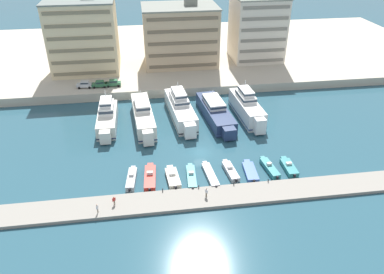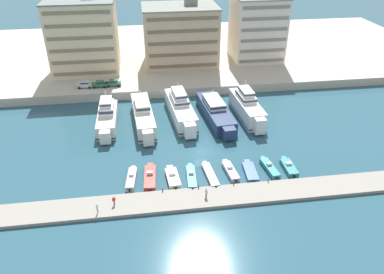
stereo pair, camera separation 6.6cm
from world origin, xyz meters
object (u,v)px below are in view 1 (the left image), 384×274
at_px(yacht_ivory_left, 143,115).
at_px(motorboat_grey_center_right, 230,171).
at_px(motorboat_grey_center, 210,175).
at_px(motorboat_teal_far_right, 289,167).
at_px(yacht_white_mid_left, 180,109).
at_px(motorboat_cream_mid_left, 173,178).
at_px(car_green_mid_left, 113,83).
at_px(pedestrian_near_edge, 206,192).
at_px(motorboat_teal_right, 269,168).
at_px(yacht_navy_center_left, 216,112).
at_px(motorboat_grey_far_left, 132,179).
at_px(car_green_left, 100,84).
at_px(motorboat_red_left, 150,177).
at_px(pedestrian_far_side, 97,208).
at_px(yacht_ivory_far_left, 107,117).
at_px(motorboat_teal_center_left, 191,177).
at_px(pedestrian_mid_deck, 114,200).
at_px(motorboat_blue_mid_right, 250,171).
at_px(yacht_white_center, 247,107).
at_px(car_silver_far_left, 85,84).

bearing_deg(yacht_ivory_left, motorboat_grey_center_right, -54.78).
height_order(motorboat_grey_center, motorboat_teal_far_right, motorboat_teal_far_right).
height_order(yacht_white_mid_left, motorboat_cream_mid_left, yacht_white_mid_left).
bearing_deg(car_green_mid_left, pedestrian_near_edge, -69.97).
relative_size(motorboat_teal_right, pedestrian_near_edge, 4.07).
relative_size(yacht_navy_center_left, motorboat_grey_far_left, 3.06).
height_order(motorboat_grey_center, car_green_left, car_green_left).
bearing_deg(yacht_ivory_left, motorboat_cream_mid_left, -78.49).
bearing_deg(motorboat_red_left, pedestrian_far_side, -136.05).
relative_size(yacht_ivory_far_left, motorboat_teal_center_left, 2.20).
distance_m(motorboat_teal_center_left, pedestrian_mid_deck, 15.18).
xyz_separation_m(motorboat_grey_far_left, pedestrian_far_side, (-5.45, -8.40, 1.02)).
bearing_deg(yacht_ivory_far_left, motorboat_cream_mid_left, -60.70).
relative_size(motorboat_blue_mid_right, pedestrian_near_edge, 4.03).
height_order(motorboat_cream_mid_left, motorboat_grey_center, motorboat_cream_mid_left).
relative_size(yacht_white_mid_left, motorboat_blue_mid_right, 3.06).
bearing_deg(pedestrian_far_side, car_green_left, 93.21).
xyz_separation_m(yacht_white_center, motorboat_red_left, (-24.38, -22.07, -2.06)).
bearing_deg(yacht_navy_center_left, car_green_left, 147.69).
bearing_deg(motorboat_red_left, pedestrian_near_edge, -37.07).
distance_m(yacht_white_center, motorboat_grey_center_right, 24.13).
bearing_deg(yacht_white_mid_left, motorboat_cream_mid_left, -99.93).
bearing_deg(pedestrian_far_side, motorboat_blue_mid_right, 15.82).
bearing_deg(motorboat_red_left, motorboat_grey_center_right, -0.59).
distance_m(yacht_ivory_left, car_silver_far_left, 23.56).
height_order(motorboat_teal_right, car_green_left, car_green_left).
xyz_separation_m(yacht_white_mid_left, motorboat_grey_far_left, (-11.85, -24.01, -1.83)).
relative_size(motorboat_red_left, motorboat_teal_center_left, 1.05).
bearing_deg(yacht_navy_center_left, car_silver_far_left, 150.69).
distance_m(yacht_ivory_far_left, car_green_mid_left, 18.16).
relative_size(pedestrian_near_edge, pedestrian_mid_deck, 1.11).
bearing_deg(motorboat_teal_far_right, motorboat_red_left, 178.91).
height_order(yacht_white_mid_left, car_green_left, yacht_white_mid_left).
height_order(yacht_ivory_left, yacht_white_center, yacht_white_center).
height_order(yacht_navy_center_left, pedestrian_near_edge, yacht_navy_center_left).
xyz_separation_m(motorboat_blue_mid_right, car_green_mid_left, (-26.88, 40.93, 2.94)).
bearing_deg(pedestrian_near_edge, motorboat_red_left, 142.93).
relative_size(car_green_left, pedestrian_near_edge, 2.34).
bearing_deg(pedestrian_far_side, motorboat_teal_center_left, 25.14).
relative_size(yacht_white_center, car_green_mid_left, 4.64).
height_order(motorboat_teal_right, car_silver_far_left, car_silver_far_left).
relative_size(yacht_white_center, pedestrian_near_edge, 10.82).
relative_size(motorboat_grey_far_left, motorboat_red_left, 0.87).
height_order(yacht_ivory_far_left, car_silver_far_left, yacht_ivory_far_left).
bearing_deg(pedestrian_far_side, pedestrian_mid_deck, 32.00).
distance_m(motorboat_red_left, car_green_mid_left, 41.16).
bearing_deg(yacht_ivory_left, pedestrian_near_edge, -71.34).
bearing_deg(yacht_white_center, yacht_ivory_left, 179.85).
xyz_separation_m(motorboat_blue_mid_right, pedestrian_far_side, (-27.79, -7.88, 1.21)).
bearing_deg(yacht_white_mid_left, motorboat_grey_center, -83.64).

